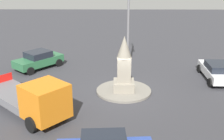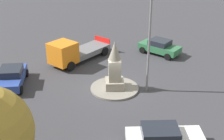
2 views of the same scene
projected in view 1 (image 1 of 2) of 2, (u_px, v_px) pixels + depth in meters
name	position (u px, v px, depth m)	size (l,w,h in m)	color
ground_plane	(124.00, 92.00, 19.89)	(80.00, 80.00, 0.00)	#38383D
traffic_island	(124.00, 91.00, 19.86)	(3.72, 3.72, 0.15)	gray
monument	(124.00, 67.00, 19.28)	(1.39, 1.39, 3.74)	gray
streetlamp	(129.00, 9.00, 20.42)	(3.04, 0.28, 8.80)	slate
car_green_waiting	(38.00, 60.00, 24.24)	(4.15, 3.95, 1.46)	#2D6B42
car_white_parked_right	(217.00, 71.00, 21.78)	(4.33, 1.93, 1.35)	silver
truck_orange_far_side	(33.00, 99.00, 16.28)	(5.75, 6.03, 2.28)	orange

